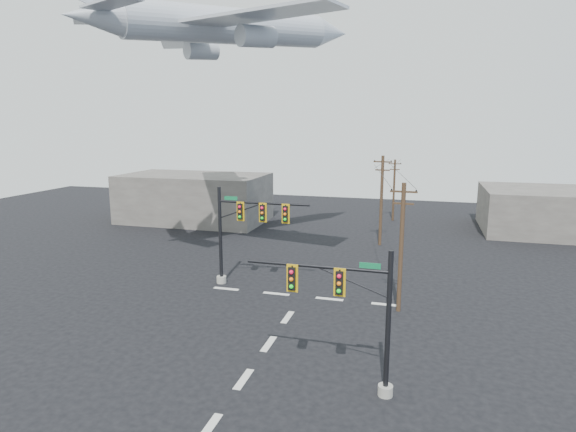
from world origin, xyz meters
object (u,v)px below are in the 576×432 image
(utility_pole_a, at_px, (401,246))
(airliner, at_px, (230,27))
(utility_pole_b, at_px, (381,199))
(signal_mast_far, at_px, (241,231))
(utility_pole_c, at_px, (394,189))
(signal_mast_near, at_px, (356,316))

(utility_pole_a, distance_m, airliner, 23.29)
(utility_pole_b, xyz_separation_m, airliner, (-12.28, -9.58, 15.51))
(signal_mast_far, distance_m, utility_pole_b, 18.12)
(signal_mast_far, xyz_separation_m, utility_pole_c, (9.66, 28.96, -0.21))
(signal_mast_far, xyz_separation_m, airliner, (-3.08, 6.04, 16.00))
(signal_mast_near, distance_m, utility_pole_b, 28.41)
(signal_mast_far, distance_m, utility_pole_c, 30.53)
(signal_mast_near, height_order, signal_mast_far, signal_mast_far)
(utility_pole_a, bearing_deg, utility_pole_c, 97.24)
(utility_pole_a, bearing_deg, signal_mast_near, -95.06)
(signal_mast_near, distance_m, utility_pole_c, 41.71)
(signal_mast_near, height_order, utility_pole_c, utility_pole_c)
(utility_pole_c, bearing_deg, airliner, -127.78)
(signal_mast_near, xyz_separation_m, utility_pole_c, (-0.84, 41.70, 0.37))
(signal_mast_far, bearing_deg, utility_pole_b, 59.52)
(utility_pole_b, bearing_deg, utility_pole_c, 95.85)
(utility_pole_b, distance_m, utility_pole_c, 13.37)
(utility_pole_c, distance_m, airliner, 30.83)
(airliner, bearing_deg, signal_mast_near, -106.68)
(signal_mast_near, xyz_separation_m, signal_mast_far, (-10.50, 12.74, 0.58))
(utility_pole_a, relative_size, utility_pole_c, 1.10)
(signal_mast_near, bearing_deg, utility_pole_c, 91.15)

